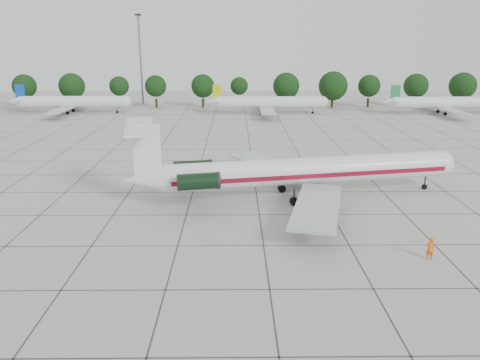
{
  "coord_description": "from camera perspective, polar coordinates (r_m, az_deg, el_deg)",
  "views": [
    {
      "loc": [
        -2.6,
        -47.9,
        18.37
      ],
      "look_at": [
        -2.1,
        1.63,
        3.5
      ],
      "focal_mm": 35.0,
      "sensor_mm": 36.0,
      "label": 1
    }
  ],
  "objects": [
    {
      "name": "tree_line",
      "position": [
        133.79,
        -4.56,
        11.35
      ],
      "size": [
        249.86,
        8.44,
        10.22
      ],
      "color": "#332114",
      "rests_on": "ground"
    },
    {
      "name": "bg_airliner_b",
      "position": [
        130.28,
        -19.74,
        8.93
      ],
      "size": [
        28.24,
        27.2,
        7.4
      ],
      "color": "silver",
      "rests_on": "ground"
    },
    {
      "name": "bg_airliner_c",
      "position": [
        122.16,
        3.55,
        9.41
      ],
      "size": [
        28.24,
        27.2,
        7.4
      ],
      "color": "silver",
      "rests_on": "ground"
    },
    {
      "name": "ground",
      "position": [
        51.37,
        2.37,
        -4.26
      ],
      "size": [
        260.0,
        260.0,
        0.0
      ],
      "primitive_type": "plane",
      "color": "#AEAFA7",
      "rests_on": "ground"
    },
    {
      "name": "apron_joints",
      "position": [
        65.58,
        1.72,
        0.44
      ],
      "size": [
        170.0,
        170.0,
        0.02
      ],
      "primitive_type": "cube",
      "color": "#383838",
      "rests_on": "ground"
    },
    {
      "name": "floodlight_mast",
      "position": [
        142.62,
        -12.05,
        14.72
      ],
      "size": [
        1.6,
        1.6,
        25.45
      ],
      "color": "slate",
      "rests_on": "ground"
    },
    {
      "name": "bg_airliner_d",
      "position": [
        132.36,
        23.8,
        8.61
      ],
      "size": [
        28.24,
        27.2,
        7.4
      ],
      "color": "silver",
      "rests_on": "ground"
    },
    {
      "name": "main_airliner",
      "position": [
        55.99,
        6.5,
        1.08
      ],
      "size": [
        40.6,
        31.65,
        9.61
      ],
      "rotation": [
        0.0,
        0.0,
        0.19
      ],
      "color": "silver",
      "rests_on": "ground"
    },
    {
      "name": "ground_crew",
      "position": [
        44.21,
        22.16,
        -7.73
      ],
      "size": [
        0.76,
        0.52,
        2.01
      ],
      "primitive_type": "imported",
      "rotation": [
        0.0,
        0.0,
        3.2
      ],
      "color": "orange",
      "rests_on": "ground"
    }
  ]
}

